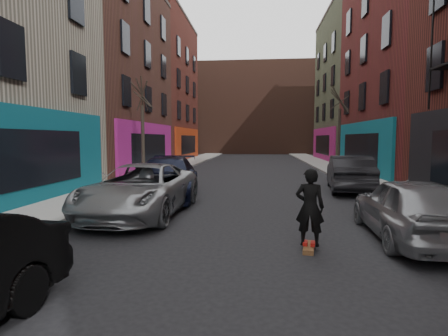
% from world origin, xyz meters
% --- Properties ---
extents(sidewalk_left, '(2.50, 84.00, 0.13)m').
position_xyz_m(sidewalk_left, '(-6.25, 30.00, 0.07)').
color(sidewalk_left, gray).
rests_on(sidewalk_left, ground).
extents(sidewalk_right, '(2.50, 84.00, 0.13)m').
position_xyz_m(sidewalk_right, '(6.25, 30.00, 0.07)').
color(sidewalk_right, gray).
rests_on(sidewalk_right, ground).
extents(building_far, '(40.00, 10.00, 14.00)m').
position_xyz_m(building_far, '(0.00, 56.00, 7.00)').
color(building_far, '#47281E').
rests_on(building_far, ground).
extents(tree_left_far, '(2.00, 2.00, 6.50)m').
position_xyz_m(tree_left_far, '(-6.20, 18.00, 3.38)').
color(tree_left_far, black).
rests_on(tree_left_far, sidewalk_left).
extents(tree_right_far, '(2.00, 2.00, 6.80)m').
position_xyz_m(tree_right_far, '(6.20, 24.00, 3.53)').
color(tree_right_far, black).
rests_on(tree_right_far, sidewalk_right).
extents(parked_left_far, '(2.82, 5.80, 1.59)m').
position_xyz_m(parked_left_far, '(-3.20, 8.88, 0.80)').
color(parked_left_far, '#92959A').
rests_on(parked_left_far, ground).
extents(parked_left_end, '(2.97, 5.89, 1.64)m').
position_xyz_m(parked_left_end, '(-3.20, 11.96, 0.82)').
color(parked_left_end, black).
rests_on(parked_left_end, ground).
extents(parked_right_far, '(1.98, 4.54, 1.52)m').
position_xyz_m(parked_right_far, '(4.03, 6.75, 0.76)').
color(parked_right_far, gray).
rests_on(parked_right_far, ground).
extents(parked_right_end, '(2.34, 5.10, 1.62)m').
position_xyz_m(parked_right_end, '(4.60, 14.59, 0.81)').
color(parked_right_end, black).
rests_on(parked_right_end, ground).
extents(skateboard, '(0.36, 0.83, 0.10)m').
position_xyz_m(skateboard, '(1.58, 5.79, 0.05)').
color(skateboard, brown).
rests_on(skateboard, ground).
extents(skateboarder, '(0.67, 0.50, 1.67)m').
position_xyz_m(skateboarder, '(1.58, 5.79, 0.93)').
color(skateboarder, black).
rests_on(skateboarder, skateboard).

